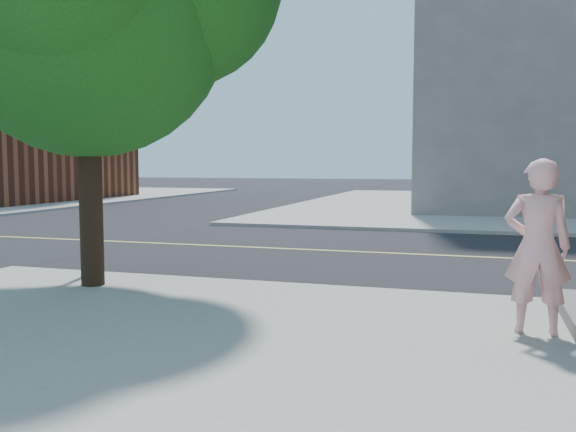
% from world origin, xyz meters
% --- Properties ---
extents(ground, '(140.00, 140.00, 0.00)m').
position_xyz_m(ground, '(0.00, 0.00, 0.00)').
color(ground, black).
rests_on(ground, ground).
extents(road_ew, '(140.00, 9.00, 0.01)m').
position_xyz_m(road_ew, '(0.00, 4.50, 0.01)').
color(road_ew, black).
rests_on(road_ew, ground).
extents(man_on_phone, '(0.73, 0.48, 1.98)m').
position_xyz_m(man_on_phone, '(8.01, -2.04, 1.11)').
color(man_on_phone, '#F8ADB0').
rests_on(man_on_phone, sidewalk_se).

